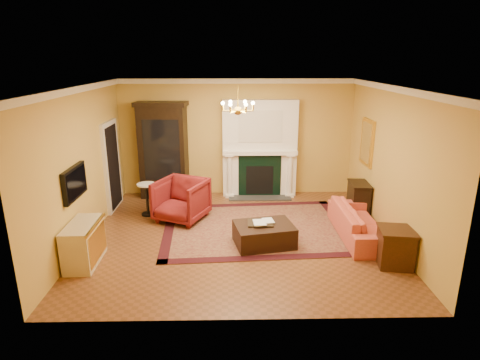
{
  "coord_description": "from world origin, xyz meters",
  "views": [
    {
      "loc": [
        -0.12,
        -7.52,
        3.5
      ],
      "look_at": [
        0.05,
        0.3,
        1.1
      ],
      "focal_mm": 30.0,
      "sensor_mm": 36.0,
      "label": 1
    }
  ],
  "objects_px": {
    "china_cabinet": "(164,153)",
    "end_table": "(395,248)",
    "wingback_armchair": "(181,198)",
    "leather_ottoman": "(264,234)",
    "pedestal_table": "(147,197)",
    "coral_sofa": "(360,218)",
    "console_table": "(358,200)",
    "commode": "(84,243)"
  },
  "relations": [
    {
      "from": "wingback_armchair",
      "to": "coral_sofa",
      "type": "xyz_separation_m",
      "value": [
        3.71,
        -0.96,
        -0.11
      ]
    },
    {
      "from": "commode",
      "to": "leather_ottoman",
      "type": "bearing_deg",
      "value": 10.24
    },
    {
      "from": "commode",
      "to": "coral_sofa",
      "type": "xyz_separation_m",
      "value": [
        5.19,
        0.99,
        0.04
      ]
    },
    {
      "from": "china_cabinet",
      "to": "coral_sofa",
      "type": "distance_m",
      "value": 5.09
    },
    {
      "from": "china_cabinet",
      "to": "console_table",
      "type": "distance_m",
      "value": 4.92
    },
    {
      "from": "pedestal_table",
      "to": "leather_ottoman",
      "type": "xyz_separation_m",
      "value": [
        2.57,
        -1.61,
        -0.22
      ]
    },
    {
      "from": "commode",
      "to": "china_cabinet",
      "type": "bearing_deg",
      "value": 75.29
    },
    {
      "from": "commode",
      "to": "console_table",
      "type": "distance_m",
      "value": 5.91
    },
    {
      "from": "coral_sofa",
      "to": "leather_ottoman",
      "type": "height_order",
      "value": "coral_sofa"
    },
    {
      "from": "coral_sofa",
      "to": "end_table",
      "type": "bearing_deg",
      "value": -167.67
    },
    {
      "from": "coral_sofa",
      "to": "pedestal_table",
      "type": "bearing_deg",
      "value": 74.58
    },
    {
      "from": "coral_sofa",
      "to": "end_table",
      "type": "relative_size",
      "value": 3.25
    },
    {
      "from": "wingback_armchair",
      "to": "pedestal_table",
      "type": "relative_size",
      "value": 1.36
    },
    {
      "from": "wingback_armchair",
      "to": "console_table",
      "type": "bearing_deg",
      "value": 26.82
    },
    {
      "from": "china_cabinet",
      "to": "pedestal_table",
      "type": "xyz_separation_m",
      "value": [
        -0.21,
        -1.3,
        -0.74
      ]
    },
    {
      "from": "pedestal_table",
      "to": "coral_sofa",
      "type": "distance_m",
      "value": 4.71
    },
    {
      "from": "pedestal_table",
      "to": "coral_sofa",
      "type": "height_order",
      "value": "coral_sofa"
    },
    {
      "from": "wingback_armchair",
      "to": "commode",
      "type": "xyz_separation_m",
      "value": [
        -1.48,
        -1.95,
        -0.14
      ]
    },
    {
      "from": "coral_sofa",
      "to": "china_cabinet",
      "type": "bearing_deg",
      "value": 59.46
    },
    {
      "from": "wingback_armchair",
      "to": "leather_ottoman",
      "type": "relative_size",
      "value": 0.93
    },
    {
      "from": "end_table",
      "to": "console_table",
      "type": "relative_size",
      "value": 0.86
    },
    {
      "from": "china_cabinet",
      "to": "wingback_armchair",
      "type": "height_order",
      "value": "china_cabinet"
    },
    {
      "from": "wingback_armchair",
      "to": "commode",
      "type": "distance_m",
      "value": 2.45
    },
    {
      "from": "wingback_armchair",
      "to": "console_table",
      "type": "xyz_separation_m",
      "value": [
        4.03,
        0.19,
        -0.14
      ]
    },
    {
      "from": "end_table",
      "to": "console_table",
      "type": "xyz_separation_m",
      "value": [
        0.06,
        2.33,
        0.05
      ]
    },
    {
      "from": "coral_sofa",
      "to": "end_table",
      "type": "height_order",
      "value": "coral_sofa"
    },
    {
      "from": "china_cabinet",
      "to": "end_table",
      "type": "bearing_deg",
      "value": -34.37
    },
    {
      "from": "china_cabinet",
      "to": "coral_sofa",
      "type": "relative_size",
      "value": 1.12
    },
    {
      "from": "wingback_armchair",
      "to": "end_table",
      "type": "relative_size",
      "value": 1.6
    },
    {
      "from": "commode",
      "to": "leather_ottoman",
      "type": "xyz_separation_m",
      "value": [
        3.23,
        0.64,
        -0.15
      ]
    },
    {
      "from": "end_table",
      "to": "leather_ottoman",
      "type": "relative_size",
      "value": 0.58
    },
    {
      "from": "commode",
      "to": "coral_sofa",
      "type": "bearing_deg",
      "value": 9.85
    },
    {
      "from": "pedestal_table",
      "to": "leather_ottoman",
      "type": "height_order",
      "value": "pedestal_table"
    },
    {
      "from": "wingback_armchair",
      "to": "end_table",
      "type": "height_order",
      "value": "wingback_armchair"
    },
    {
      "from": "china_cabinet",
      "to": "pedestal_table",
      "type": "distance_m",
      "value": 1.51
    },
    {
      "from": "china_cabinet",
      "to": "commode",
      "type": "relative_size",
      "value": 2.35
    },
    {
      "from": "coral_sofa",
      "to": "console_table",
      "type": "height_order",
      "value": "coral_sofa"
    },
    {
      "from": "console_table",
      "to": "china_cabinet",
      "type": "bearing_deg",
      "value": 166.8
    },
    {
      "from": "pedestal_table",
      "to": "console_table",
      "type": "height_order",
      "value": "pedestal_table"
    },
    {
      "from": "china_cabinet",
      "to": "coral_sofa",
      "type": "xyz_separation_m",
      "value": [
        4.32,
        -2.56,
        -0.77
      ]
    },
    {
      "from": "pedestal_table",
      "to": "end_table",
      "type": "bearing_deg",
      "value": -27.04
    },
    {
      "from": "pedestal_table",
      "to": "console_table",
      "type": "relative_size",
      "value": 1.01
    }
  ]
}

